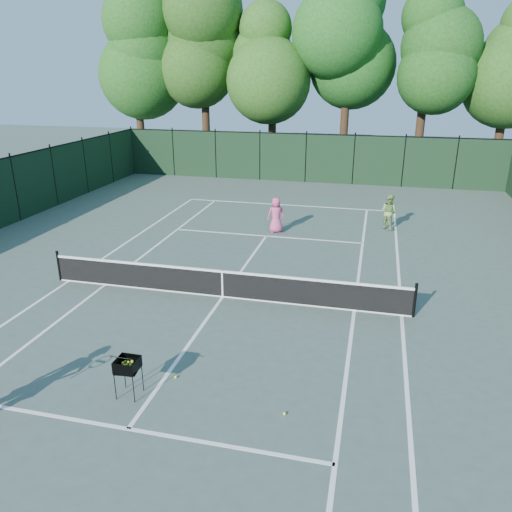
% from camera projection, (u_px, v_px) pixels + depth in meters
% --- Properties ---
extents(ground, '(90.00, 90.00, 0.00)m').
position_uv_depth(ground, '(223.00, 297.00, 15.81)').
color(ground, '#445349').
rests_on(ground, ground).
extents(sideline_doubles_left, '(0.10, 23.77, 0.01)m').
position_uv_depth(sideline_doubles_left, '(69.00, 281.00, 17.02)').
color(sideline_doubles_left, white).
rests_on(sideline_doubles_left, ground).
extents(sideline_doubles_right, '(0.10, 23.77, 0.01)m').
position_uv_depth(sideline_doubles_right, '(402.00, 316.00, 14.61)').
color(sideline_doubles_right, white).
rests_on(sideline_doubles_right, ground).
extents(sideline_singles_left, '(0.10, 23.77, 0.01)m').
position_uv_depth(sideline_singles_left, '(105.00, 285.00, 16.72)').
color(sideline_singles_left, white).
rests_on(sideline_singles_left, ground).
extents(sideline_singles_right, '(0.10, 23.77, 0.01)m').
position_uv_depth(sideline_singles_right, '(354.00, 311.00, 14.91)').
color(sideline_singles_right, white).
rests_on(sideline_singles_right, ground).
extents(baseline_far, '(10.97, 0.10, 0.01)m').
position_uv_depth(baseline_far, '(288.00, 205.00, 26.64)').
color(baseline_far, white).
rests_on(baseline_far, ground).
extents(service_line_near, '(8.23, 0.10, 0.01)m').
position_uv_depth(service_line_near, '(128.00, 429.00, 9.98)').
color(service_line_near, white).
rests_on(service_line_near, ground).
extents(service_line_far, '(8.23, 0.10, 0.01)m').
position_uv_depth(service_line_far, '(266.00, 236.00, 21.64)').
color(service_line_far, white).
rests_on(service_line_far, ground).
extents(center_service_line, '(0.10, 12.80, 0.01)m').
position_uv_depth(center_service_line, '(223.00, 297.00, 15.81)').
color(center_service_line, white).
rests_on(center_service_line, ground).
extents(tennis_net, '(11.69, 0.09, 1.06)m').
position_uv_depth(tennis_net, '(222.00, 283.00, 15.65)').
color(tennis_net, black).
rests_on(tennis_net, ground).
extents(fence_far, '(24.00, 0.05, 3.00)m').
position_uv_depth(fence_far, '(306.00, 159.00, 31.69)').
color(fence_far, black).
rests_on(fence_far, ground).
extents(tree_0, '(6.40, 6.40, 13.14)m').
position_uv_depth(tree_0, '(134.00, 49.00, 35.42)').
color(tree_0, black).
rests_on(tree_0, ground).
extents(tree_1, '(6.80, 6.80, 13.98)m').
position_uv_depth(tree_1, '(203.00, 41.00, 34.59)').
color(tree_1, black).
rests_on(tree_1, ground).
extents(tree_2, '(6.00, 6.00, 12.40)m').
position_uv_depth(tree_2, '(273.00, 55.00, 33.64)').
color(tree_2, black).
rests_on(tree_2, ground).
extents(tree_3, '(7.00, 7.00, 14.45)m').
position_uv_depth(tree_3, '(350.00, 34.00, 32.55)').
color(tree_3, black).
rests_on(tree_3, ground).
extents(tree_4, '(6.20, 6.20, 12.97)m').
position_uv_depth(tree_4, '(429.00, 47.00, 31.12)').
color(tree_4, black).
rests_on(tree_4, ground).
extents(player_pink, '(0.88, 0.70, 1.58)m').
position_uv_depth(player_pink, '(276.00, 215.00, 21.91)').
color(player_pink, '#CF497D').
rests_on(player_pink, ground).
extents(player_green, '(0.98, 0.94, 1.60)m').
position_uv_depth(player_green, '(389.00, 212.00, 22.36)').
color(player_green, '#78A251').
rests_on(player_green, ground).
extents(ball_hopper, '(0.54, 0.54, 0.91)m').
position_uv_depth(ball_hopper, '(127.00, 365.00, 10.77)').
color(ball_hopper, black).
rests_on(ball_hopper, ground).
extents(loose_ball_near_cart, '(0.07, 0.07, 0.07)m').
position_uv_depth(loose_ball_near_cart, '(284.00, 414.00, 10.38)').
color(loose_ball_near_cart, yellow).
rests_on(loose_ball_near_cart, ground).
extents(loose_ball_midcourt, '(0.07, 0.07, 0.07)m').
position_uv_depth(loose_ball_midcourt, '(176.00, 377.00, 11.62)').
color(loose_ball_midcourt, '#EAF331').
rests_on(loose_ball_midcourt, ground).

